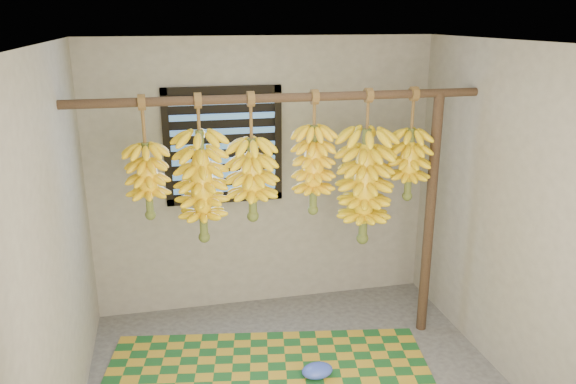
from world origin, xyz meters
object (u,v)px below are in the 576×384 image
object	(u,v)px
plastic_bag	(317,371)
banana_bunch_b	(202,186)
banana_bunch_a	(148,181)
banana_bunch_e	(365,186)
support_post	(430,218)
banana_bunch_f	(409,164)
banana_bunch_d	(313,170)
banana_bunch_c	(252,179)

from	to	relation	value
plastic_bag	banana_bunch_b	bearing A→B (deg)	147.93
banana_bunch_a	banana_bunch_e	xyz separation A→B (m)	(1.60, 0.00, -0.15)
support_post	banana_bunch_f	bearing A→B (deg)	180.00
banana_bunch_d	banana_bunch_e	xyz separation A→B (m)	(0.41, 0.00, -0.16)
plastic_bag	banana_bunch_f	bearing A→B (deg)	29.00
banana_bunch_b	support_post	bearing A→B (deg)	0.00
plastic_bag	banana_bunch_e	distance (m)	1.42
banana_bunch_c	banana_bunch_e	bearing A→B (deg)	0.00
banana_bunch_d	banana_bunch_c	bearing A→B (deg)	180.00
banana_bunch_b	banana_bunch_f	size ratio (longest dim) A/B	1.24
plastic_bag	banana_bunch_c	bearing A→B (deg)	129.22
plastic_bag	banana_bunch_a	distance (m)	1.85
plastic_bag	banana_bunch_c	world-z (taller)	banana_bunch_c
banana_bunch_e	banana_bunch_f	bearing A→B (deg)	0.00
support_post	banana_bunch_b	xyz separation A→B (m)	(-1.80, 0.00, 0.39)
banana_bunch_a	support_post	bearing A→B (deg)	0.00
banana_bunch_c	banana_bunch_d	size ratio (longest dim) A/B	1.02
support_post	banana_bunch_a	size ratio (longest dim) A/B	2.30
plastic_bag	banana_bunch_a	bearing A→B (deg)	157.29
banana_bunch_a	banana_bunch_b	size ratio (longest dim) A/B	0.81
support_post	banana_bunch_e	bearing A→B (deg)	180.00
banana_bunch_a	banana_bunch_c	bearing A→B (deg)	0.00
banana_bunch_c	banana_bunch_d	distance (m)	0.46
support_post	banana_bunch_f	world-z (taller)	banana_bunch_f
banana_bunch_b	banana_bunch_d	world-z (taller)	same
banana_bunch_a	banana_bunch_d	xyz separation A→B (m)	(1.20, -0.00, 0.01)
plastic_bag	banana_bunch_b	xyz separation A→B (m)	(-0.75, 0.47, 1.33)
support_post	banana_bunch_a	world-z (taller)	banana_bunch_a
banana_bunch_a	banana_bunch_d	size ratio (longest dim) A/B	0.94
banana_bunch_d	banana_bunch_f	bearing A→B (deg)	0.00
banana_bunch_c	banana_bunch_a	bearing A→B (deg)	180.00
banana_bunch_b	banana_bunch_d	size ratio (longest dim) A/B	1.16
banana_bunch_b	banana_bunch_c	world-z (taller)	same
banana_bunch_c	banana_bunch_e	size ratio (longest dim) A/B	0.79
banana_bunch_c	banana_bunch_b	bearing A→B (deg)	180.00
banana_bunch_f	banana_bunch_a	bearing A→B (deg)	180.00
banana_bunch_d	banana_bunch_e	bearing A→B (deg)	0.00
support_post	plastic_bag	size ratio (longest dim) A/B	8.39
banana_bunch_b	banana_bunch_f	distance (m)	1.59
banana_bunch_a	banana_bunch_e	distance (m)	1.61
banana_bunch_a	banana_bunch_c	distance (m)	0.74
banana_bunch_f	banana_bunch_d	bearing A→B (deg)	-180.00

